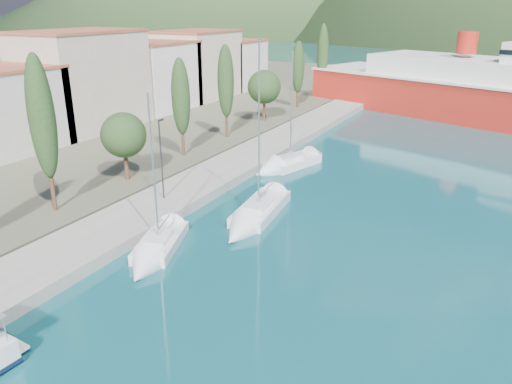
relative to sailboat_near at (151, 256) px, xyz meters
The scene contains 9 objects.
ground 111.36m from the sailboat_near, 87.72° to the left, with size 1400.00×1400.00×0.00m, color #124E57.
quay 17.86m from the sailboat_near, 104.79° to the left, with size 5.00×88.00×0.80m, color gray.
land_strip 50.55m from the sailboat_near, 147.35° to the left, with size 70.00×148.00×0.70m, color #565644.
town_buildings 39.77m from the sailboat_near, 134.37° to the left, with size 9.20×69.20×11.30m.
tree_row 26.66m from the sailboat_near, 113.11° to the left, with size 4.20×63.82×11.29m.
lamp_posts 9.01m from the sailboat_near, 123.91° to the left, with size 0.15×49.61×6.06m.
sailboat_near is the anchor object (origin of this frame).
sailboat_mid 7.91m from the sailboat_near, 69.13° to the left, with size 3.60×9.71×13.65m.
sailboat_far 19.70m from the sailboat_near, 91.93° to the left, with size 4.77×8.45×11.84m.
Camera 1 is at (13.80, -12.27, 14.65)m, focal length 35.00 mm.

